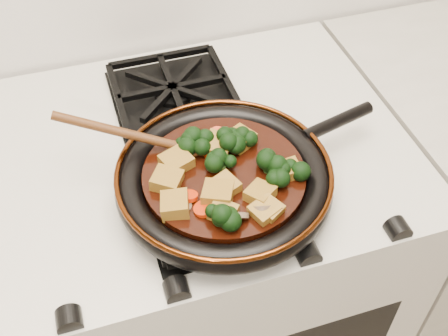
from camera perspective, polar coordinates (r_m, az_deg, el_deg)
name	(u,v)px	position (r m, az deg, el deg)	size (l,w,h in m)	color
stove	(200,281)	(1.35, -2.42, -11.43)	(0.76, 0.60, 0.90)	beige
burner_grate_front	(216,198)	(0.90, -0.86, -3.03)	(0.23, 0.23, 0.03)	black
burner_grate_back	(173,91)	(1.09, -5.21, 7.75)	(0.23, 0.23, 0.03)	black
skillet	(225,179)	(0.88, 0.12, -1.11)	(0.46, 0.34, 0.05)	black
braising_sauce	(224,177)	(0.88, 0.00, -0.94)	(0.25, 0.25, 0.02)	black
tofu_cube_0	(177,162)	(0.88, -4.85, 0.62)	(0.04, 0.04, 0.02)	olive
tofu_cube_1	(167,181)	(0.85, -5.81, -1.29)	(0.04, 0.04, 0.02)	olive
tofu_cube_2	(223,213)	(0.81, -0.10, -4.56)	(0.04, 0.03, 0.02)	olive
tofu_cube_3	(175,205)	(0.82, -5.01, -3.76)	(0.04, 0.04, 0.02)	olive
tofu_cube_4	(260,194)	(0.83, 3.69, -2.66)	(0.04, 0.04, 0.02)	olive
tofu_cube_5	(290,170)	(0.87, 6.76, -0.17)	(0.03, 0.03, 0.02)	olive
tofu_cube_6	(225,186)	(0.84, 0.13, -1.86)	(0.04, 0.04, 0.02)	olive
tofu_cube_7	(265,211)	(0.81, 4.14, -4.36)	(0.04, 0.04, 0.02)	olive
tofu_cube_8	(270,209)	(0.82, 4.65, -4.20)	(0.03, 0.03, 0.02)	olive
tofu_cube_9	(240,139)	(0.91, 1.61, 2.92)	(0.04, 0.04, 0.02)	olive
tofu_cube_10	(218,146)	(0.90, -0.60, 2.27)	(0.04, 0.04, 0.02)	olive
tofu_cube_11	(218,194)	(0.83, -0.62, -2.70)	(0.04, 0.04, 0.02)	olive
broccoli_floret_0	(241,141)	(0.91, 1.71, 2.71)	(0.06, 0.06, 0.05)	black
broccoli_floret_1	(222,167)	(0.87, -0.24, 0.13)	(0.06, 0.06, 0.05)	black
broccoli_floret_2	(199,145)	(0.90, -2.57, 2.38)	(0.06, 0.06, 0.05)	black
broccoli_floret_3	(189,143)	(0.90, -3.58, 2.53)	(0.06, 0.06, 0.05)	black
broccoli_floret_4	(219,216)	(0.80, -0.55, -4.94)	(0.06, 0.06, 0.06)	black
broccoli_floret_5	(277,178)	(0.85, 5.36, -1.00)	(0.06, 0.06, 0.05)	black
broccoli_floret_6	(291,171)	(0.86, 6.81, -0.28)	(0.06, 0.06, 0.05)	black
broccoli_floret_7	(233,145)	(0.90, 0.89, 2.40)	(0.06, 0.06, 0.05)	black
broccoli_floret_8	(268,166)	(0.87, 4.48, 0.18)	(0.06, 0.06, 0.05)	black
carrot_coin_0	(204,209)	(0.82, -2.03, -4.15)	(0.03, 0.03, 0.01)	red
carrot_coin_1	(217,135)	(0.92, -0.67, 3.40)	(0.03, 0.03, 0.01)	red
carrot_coin_2	(189,196)	(0.83, -3.58, -2.85)	(0.03, 0.03, 0.01)	red
carrot_coin_3	(213,153)	(0.89, -1.16, 1.50)	(0.03, 0.03, 0.01)	red
mushroom_slice_0	(262,208)	(0.82, 3.86, -4.03)	(0.03, 0.03, 0.01)	brown
mushroom_slice_1	(181,204)	(0.82, -4.44, -3.64)	(0.03, 0.03, 0.01)	brown
mushroom_slice_2	(239,216)	(0.81, 1.48, -4.90)	(0.03, 0.03, 0.01)	brown
wooden_spoon	(151,140)	(0.90, -7.41, 2.87)	(0.14, 0.07, 0.21)	#4F2A11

